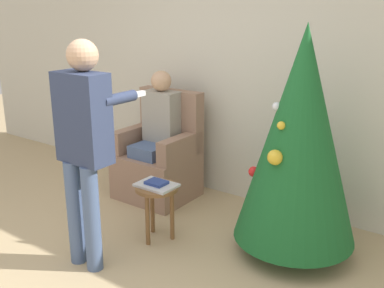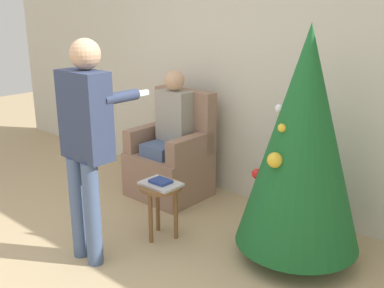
% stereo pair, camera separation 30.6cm
% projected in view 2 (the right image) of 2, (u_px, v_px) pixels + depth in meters
% --- Properties ---
extents(wall_back, '(8.00, 0.06, 2.70)m').
position_uv_depth(wall_back, '(250.00, 63.00, 4.23)').
color(wall_back, beige).
rests_on(wall_back, ground_plane).
extents(christmas_tree, '(0.93, 0.93, 1.76)m').
position_uv_depth(christmas_tree, '(303.00, 140.00, 3.21)').
color(christmas_tree, brown).
rests_on(christmas_tree, ground_plane).
extents(armchair, '(0.72, 0.64, 1.07)m').
position_uv_depth(armchair, '(172.00, 160.00, 4.56)').
color(armchair, '#93705B').
rests_on(armchair, ground_plane).
extents(person_seated, '(0.36, 0.46, 1.27)m').
position_uv_depth(person_seated, '(169.00, 129.00, 4.44)').
color(person_seated, '#475B84').
rests_on(person_seated, ground_plane).
extents(person_standing, '(0.42, 0.57, 1.66)m').
position_uv_depth(person_standing, '(86.00, 134.00, 3.21)').
color(person_standing, '#475B84').
rests_on(person_standing, ground_plane).
extents(side_stool, '(0.35, 0.35, 0.47)m').
position_uv_depth(side_stool, '(161.00, 195.00, 3.68)').
color(side_stool, brown).
rests_on(side_stool, ground_plane).
extents(laptop, '(0.32, 0.23, 0.02)m').
position_uv_depth(laptop, '(161.00, 184.00, 3.65)').
color(laptop, silver).
rests_on(laptop, side_stool).
extents(book, '(0.16, 0.13, 0.02)m').
position_uv_depth(book, '(161.00, 181.00, 3.65)').
color(book, navy).
rests_on(book, laptop).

